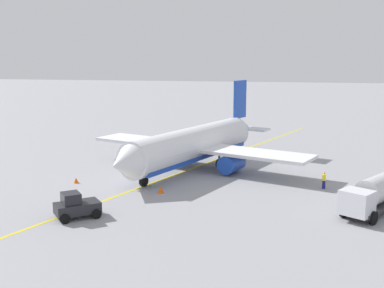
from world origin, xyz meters
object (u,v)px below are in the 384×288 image
Objects in this scene: fuel_tanker at (381,190)px; refueling_worker at (324,180)px; safety_cone_wingtip at (161,190)px; pushback_tug at (76,206)px; safety_cone_nose at (76,180)px; airplane at (194,145)px.

refueling_worker is (-6.12, -4.39, -0.91)m from fuel_tanker.
pushback_tug is at bearing -30.08° from safety_cone_wingtip.
safety_cone_nose is (-10.32, -4.88, -0.71)m from pushback_tug.
airplane is 22.75m from fuel_tanker.
refueling_worker reaches higher than safety_cone_wingtip.
safety_cone_nose is 0.84× the size of safety_cone_wingtip.
airplane is at bearing 174.66° from safety_cone_wingtip.
airplane reaches higher than safety_cone_wingtip.
safety_cone_nose is at bearing -95.50° from fuel_tanker.
pushback_tug is at bearing -73.51° from fuel_tanker.
fuel_tanker reaches higher than refueling_worker.
refueling_worker is at bearing 123.19° from pushback_tug.
airplane is 47.89× the size of safety_cone_nose.
fuel_tanker reaches higher than safety_cone_wingtip.
fuel_tanker is 7.59m from refueling_worker.
safety_cone_nose is at bearing -100.54° from safety_cone_wingtip.
safety_cone_nose is (9.38, -10.85, -2.50)m from airplane.
safety_cone_nose is (3.23, -25.59, -0.52)m from refueling_worker.
pushback_tug is 9.84m from safety_cone_wingtip.
airplane is 2.66× the size of fuel_tanker.
refueling_worker is 25.80m from safety_cone_nose.
pushback_tug is at bearing 25.33° from safety_cone_nose.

